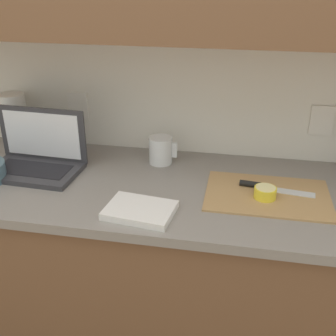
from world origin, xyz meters
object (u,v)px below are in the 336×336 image
object	(u,v)px
knife	(264,186)
measuring_cup	(161,150)
lemon_half_cut	(265,192)
paper_towel_roll	(15,121)
laptop	(37,156)
cutting_board	(267,195)

from	to	relation	value
knife	measuring_cup	bearing A→B (deg)	165.29
lemon_half_cut	paper_towel_roll	world-z (taller)	paper_towel_roll
laptop	paper_towel_roll	bearing A→B (deg)	136.68
laptop	lemon_half_cut	xyz separation A→B (m)	(0.88, -0.08, -0.03)
laptop	knife	bearing A→B (deg)	1.90
laptop	lemon_half_cut	distance (m)	0.89
lemon_half_cut	laptop	bearing A→B (deg)	174.86
laptop	knife	distance (m)	0.88
knife	measuring_cup	size ratio (longest dim) A/B	2.31
measuring_cup	knife	bearing A→B (deg)	-21.78
laptop	measuring_cup	size ratio (longest dim) A/B	3.22
measuring_cup	lemon_half_cut	bearing A→B (deg)	-28.95
cutting_board	lemon_half_cut	bearing A→B (deg)	-111.36
paper_towel_roll	cutting_board	bearing A→B (deg)	-13.21
knife	lemon_half_cut	distance (m)	0.07
paper_towel_roll	lemon_half_cut	bearing A→B (deg)	-14.66
lemon_half_cut	paper_towel_roll	bearing A→B (deg)	165.34
laptop	lemon_half_cut	size ratio (longest dim) A/B	4.83
cutting_board	lemon_half_cut	world-z (taller)	lemon_half_cut
cutting_board	lemon_half_cut	distance (m)	0.04
paper_towel_roll	laptop	bearing A→B (deg)	-46.16
cutting_board	paper_towel_roll	size ratio (longest dim) A/B	1.80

